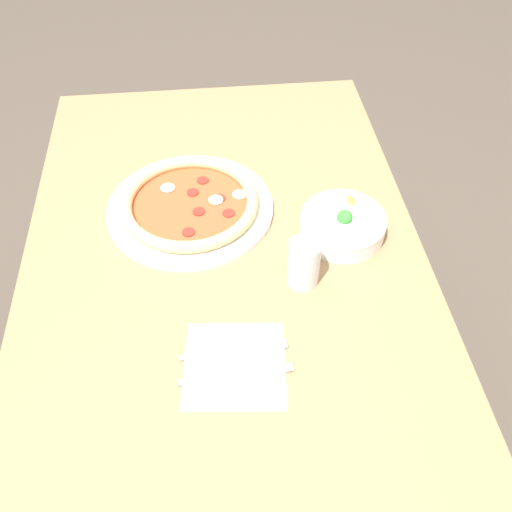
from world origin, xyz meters
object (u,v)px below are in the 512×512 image
object	(u,v)px
pizza	(190,204)
knife	(231,376)
glass	(304,263)
bowl	(343,224)
fork	(232,351)

from	to	relation	value
pizza	knife	size ratio (longest dim) A/B	1.83
pizza	knife	xyz separation A→B (m)	(0.42, 0.05, -0.01)
pizza	glass	bearing A→B (deg)	43.16
bowl	fork	bearing A→B (deg)	-42.79
fork	pizza	bearing A→B (deg)	96.36
pizza	glass	size ratio (longest dim) A/B	3.58
pizza	glass	xyz separation A→B (m)	(0.22, 0.21, 0.03)
pizza	glass	distance (m)	0.30
knife	pizza	bearing A→B (deg)	94.44
fork	glass	xyz separation A→B (m)	(-0.15, 0.15, 0.04)
glass	pizza	bearing A→B (deg)	-136.84
pizza	knife	world-z (taller)	pizza
bowl	glass	size ratio (longest dim) A/B	1.76
bowl	fork	size ratio (longest dim) A/B	0.93
bowl	knife	world-z (taller)	bowl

